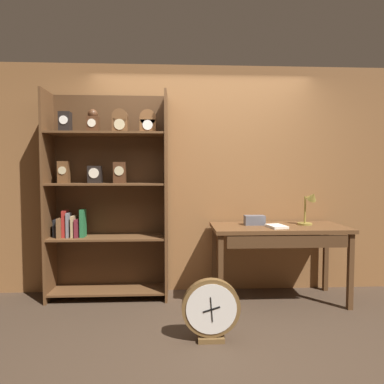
{
  "coord_description": "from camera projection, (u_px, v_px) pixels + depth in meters",
  "views": [
    {
      "loc": [
        -0.3,
        -2.46,
        1.36
      ],
      "look_at": [
        -0.15,
        0.67,
        1.19
      ],
      "focal_mm": 30.31,
      "sensor_mm": 36.0,
      "label": 1
    }
  ],
  "objects": [
    {
      "name": "desk_lamp",
      "position": [
        309.0,
        206.0,
        3.48
      ],
      "size": [
        0.2,
        0.2,
        0.38
      ],
      "color": "olive",
      "rests_on": "workbench"
    },
    {
      "name": "toolbox_small",
      "position": [
        254.0,
        220.0,
        3.51
      ],
      "size": [
        0.22,
        0.12,
        0.1
      ],
      "primitive_type": "cube",
      "color": "#595960",
      "rests_on": "workbench"
    },
    {
      "name": "open_repair_manual",
      "position": [
        276.0,
        226.0,
        3.34
      ],
      "size": [
        0.2,
        0.25,
        0.02
      ],
      "primitive_type": "cube",
      "rotation": [
        0.0,
        0.0,
        0.19
      ],
      "color": "silver",
      "rests_on": "workbench"
    },
    {
      "name": "ground_plane",
      "position": [
        215.0,
        348.0,
        2.54
      ],
      "size": [
        10.0,
        10.0,
        0.0
      ],
      "primitive_type": "plane",
      "color": "#3D2D21"
    },
    {
      "name": "round_clock_large",
      "position": [
        211.0,
        310.0,
        2.62
      ],
      "size": [
        0.48,
        0.11,
        0.52
      ],
      "color": "brown",
      "rests_on": "ground"
    },
    {
      "name": "back_wood_panel",
      "position": [
        202.0,
        179.0,
        3.78
      ],
      "size": [
        4.8,
        0.05,
        2.6
      ],
      "primitive_type": "cube",
      "color": "brown",
      "rests_on": "ground"
    },
    {
      "name": "bookshelf",
      "position": [
        107.0,
        193.0,
        3.54
      ],
      "size": [
        1.28,
        0.36,
        2.24
      ],
      "color": "brown",
      "rests_on": "ground"
    },
    {
      "name": "workbench",
      "position": [
        279.0,
        235.0,
        3.43
      ],
      "size": [
        1.41,
        0.64,
        0.81
      ],
      "color": "brown",
      "rests_on": "ground"
    }
  ]
}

